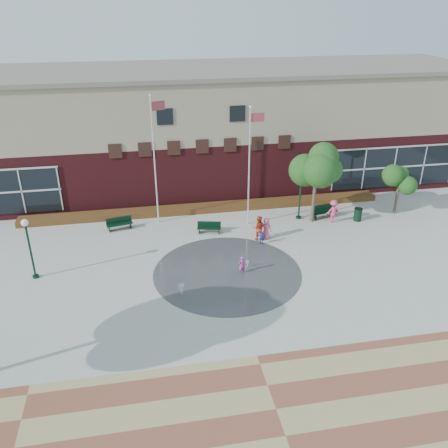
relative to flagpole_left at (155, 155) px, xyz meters
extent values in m
plane|color=#666056|center=(3.41, -10.33, -4.86)|extent=(120.00, 120.00, 0.00)
cube|color=#A8A8A0|center=(3.41, -6.33, -4.86)|extent=(46.00, 18.00, 0.01)
cube|color=brown|center=(3.41, -17.33, -4.86)|extent=(46.00, 6.00, 0.01)
cylinder|color=#383A3D|center=(3.41, -7.33, -4.86)|extent=(8.40, 8.40, 0.01)
cube|color=#55171C|center=(3.41, 7.17, -2.61)|extent=(44.00, 10.00, 4.50)
cube|color=gray|center=(3.41, 7.17, 1.89)|extent=(44.00, 10.00, 4.50)
cube|color=slate|center=(3.41, 7.17, 4.19)|extent=(44.40, 10.40, 0.30)
cube|color=black|center=(18.41, 2.15, -2.75)|extent=(10.00, 0.12, 3.19)
cube|color=black|center=(0.91, 2.15, 1.93)|extent=(1.10, 0.10, 1.10)
cube|color=black|center=(5.91, 2.15, 1.93)|extent=(1.10, 0.10, 1.10)
cube|color=maroon|center=(3.41, 1.27, -4.86)|extent=(26.00, 1.20, 0.40)
cylinder|color=white|center=(-0.05, -0.02, -0.56)|extent=(0.10, 0.10, 8.60)
sphere|color=white|center=(-0.05, -0.02, 3.79)|extent=(0.17, 0.17, 0.17)
cube|color=#A13842|center=(0.40, 0.14, 3.11)|extent=(0.90, 0.33, 0.58)
cylinder|color=white|center=(5.97, -1.42, -0.89)|extent=(0.10, 0.10, 7.95)
sphere|color=white|center=(5.97, -1.42, 3.14)|extent=(0.16, 0.16, 0.16)
cube|color=#A13842|center=(6.43, -1.40, 2.48)|extent=(0.92, 0.06, 0.56)
cylinder|color=black|center=(-7.22, -5.91, -3.24)|extent=(0.11, 0.11, 3.25)
cylinder|color=black|center=(-7.22, -5.91, -4.79)|extent=(0.34, 0.34, 0.15)
sphere|color=silver|center=(-7.22, -5.91, -1.44)|extent=(0.38, 0.38, 0.38)
cylinder|color=black|center=(9.68, -1.20, -3.18)|extent=(0.12, 0.12, 3.36)
cylinder|color=black|center=(9.68, -1.20, -4.78)|extent=(0.36, 0.36, 0.16)
sphere|color=silver|center=(9.68, -1.20, -1.32)|extent=(0.40, 0.40, 0.40)
cube|color=black|center=(-2.66, -0.74, -4.44)|extent=(1.77, 0.80, 0.06)
cube|color=black|center=(-2.70, -0.54, -4.22)|extent=(1.68, 0.38, 0.43)
cube|color=black|center=(3.14, -2.32, -4.48)|extent=(1.60, 0.75, 0.05)
cube|color=black|center=(3.19, -2.14, -4.28)|extent=(1.52, 0.38, 0.39)
cube|color=black|center=(11.49, -1.44, -4.39)|extent=(1.93, 0.85, 0.06)
cube|color=black|center=(11.45, -1.21, -4.16)|extent=(1.85, 0.39, 0.47)
cylinder|color=black|center=(13.60, -2.30, -4.42)|extent=(0.53, 0.53, 0.89)
cylinder|color=black|center=(13.60, -2.30, -3.95)|extent=(0.57, 0.57, 0.05)
cylinder|color=#423427|center=(10.46, -1.81, -3.20)|extent=(0.23, 0.23, 3.33)
cylinder|color=#423427|center=(16.72, -1.66, -3.80)|extent=(0.18, 0.18, 2.13)
cone|color=white|center=(0.61, -9.20, -4.86)|extent=(0.34, 0.34, 0.67)
cone|color=white|center=(4.65, -7.04, -4.86)|extent=(0.18, 0.18, 0.41)
imported|color=#BF429A|center=(4.20, -7.56, -4.32)|extent=(0.46, 0.37, 1.08)
imported|color=#B9371E|center=(6.12, -3.76, -4.03)|extent=(0.95, 0.82, 1.66)
imported|color=#CF537D|center=(6.64, -3.72, -4.14)|extent=(0.85, 0.76, 1.45)
imported|color=blue|center=(6.16, -4.44, -4.39)|extent=(0.60, 0.39, 0.94)
imported|color=#E24273|center=(11.78, -2.22, -4.04)|extent=(1.07, 0.62, 1.65)
camera|label=1|loc=(-0.93, -29.88, 9.52)|focal=38.00mm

